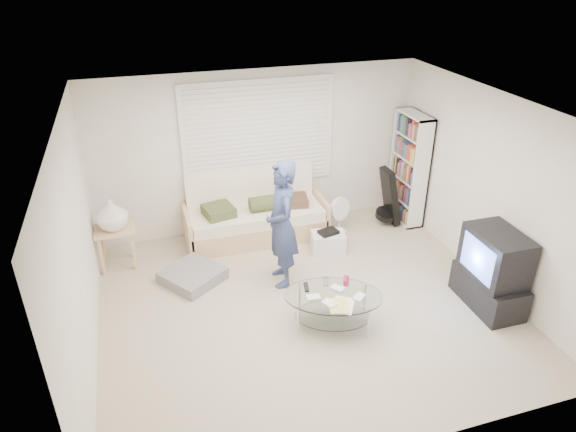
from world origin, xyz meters
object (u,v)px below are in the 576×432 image
object	(u,v)px
futon_sofa	(255,216)
coffee_table	(333,301)
bookshelf	(409,169)
tv_unit	(492,271)

from	to	relation	value
futon_sofa	coffee_table	distance (m)	2.37
bookshelf	coffee_table	xyz separation A→B (m)	(-2.14, -2.19, -0.55)
bookshelf	tv_unit	xyz separation A→B (m)	(-0.13, -2.39, -0.40)
coffee_table	futon_sofa	bearing A→B (deg)	98.75
futon_sofa	coffee_table	bearing A→B (deg)	-81.25
futon_sofa	bookshelf	bearing A→B (deg)	-3.61
bookshelf	tv_unit	distance (m)	2.42
futon_sofa	bookshelf	distance (m)	2.56
bookshelf	coffee_table	world-z (taller)	bookshelf
futon_sofa	tv_unit	bearing A→B (deg)	-47.01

